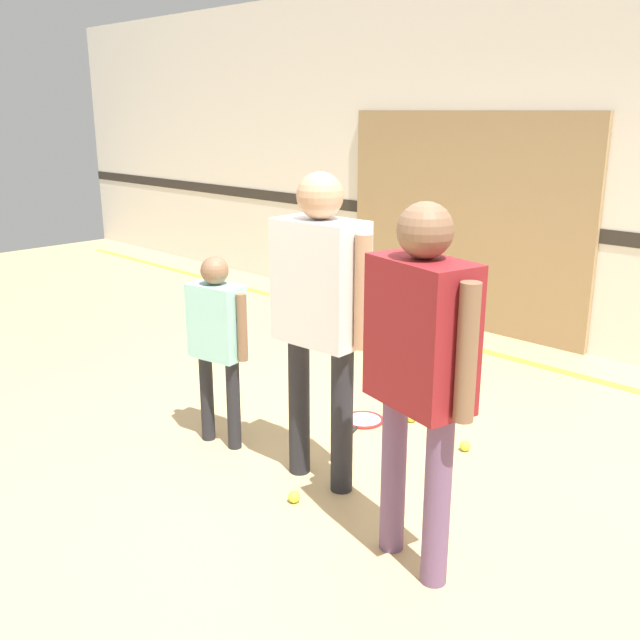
{
  "coord_description": "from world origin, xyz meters",
  "views": [
    {
      "loc": [
        2.57,
        -2.64,
        2.02
      ],
      "look_at": [
        0.03,
        -0.06,
        0.95
      ],
      "focal_mm": 40.0,
      "sensor_mm": 36.0,
      "label": 1
    }
  ],
  "objects_px": {
    "tennis_ball_near_instructor": "(294,497)",
    "person_student_left": "(217,331)",
    "tennis_ball_stray_left": "(465,446)",
    "person_instructor": "(320,299)",
    "racket_spare_on_floor": "(362,421)",
    "person_student_right": "(420,353)",
    "tennis_ball_by_spare_racket": "(411,417)"
  },
  "relations": [
    {
      "from": "tennis_ball_by_spare_racket",
      "to": "tennis_ball_stray_left",
      "type": "height_order",
      "value": "same"
    },
    {
      "from": "person_student_right",
      "to": "tennis_ball_stray_left",
      "type": "height_order",
      "value": "person_student_right"
    },
    {
      "from": "person_instructor",
      "to": "tennis_ball_stray_left",
      "type": "bearing_deg",
      "value": 63.03
    },
    {
      "from": "person_student_left",
      "to": "tennis_ball_near_instructor",
      "type": "relative_size",
      "value": 18.1
    },
    {
      "from": "person_student_left",
      "to": "racket_spare_on_floor",
      "type": "xyz_separation_m",
      "value": [
        0.43,
        0.85,
        -0.73
      ]
    },
    {
      "from": "tennis_ball_stray_left",
      "to": "person_student_left",
      "type": "bearing_deg",
      "value": -139.64
    },
    {
      "from": "person_student_right",
      "to": "tennis_ball_near_instructor",
      "type": "height_order",
      "value": "person_student_right"
    },
    {
      "from": "person_instructor",
      "to": "tennis_ball_near_instructor",
      "type": "distance_m",
      "value": 1.07
    },
    {
      "from": "person_instructor",
      "to": "tennis_ball_stray_left",
      "type": "distance_m",
      "value": 1.41
    },
    {
      "from": "person_student_right",
      "to": "tennis_ball_near_instructor",
      "type": "distance_m",
      "value": 1.26
    },
    {
      "from": "person_instructor",
      "to": "person_student_left",
      "type": "distance_m",
      "value": 0.84
    },
    {
      "from": "racket_spare_on_floor",
      "to": "tennis_ball_near_instructor",
      "type": "height_order",
      "value": "tennis_ball_near_instructor"
    },
    {
      "from": "tennis_ball_near_instructor",
      "to": "person_student_left",
      "type": "bearing_deg",
      "value": 168.66
    },
    {
      "from": "tennis_ball_near_instructor",
      "to": "tennis_ball_by_spare_racket",
      "type": "height_order",
      "value": "same"
    },
    {
      "from": "tennis_ball_near_instructor",
      "to": "racket_spare_on_floor",
      "type": "bearing_deg",
      "value": 111.93
    },
    {
      "from": "racket_spare_on_floor",
      "to": "tennis_ball_stray_left",
      "type": "height_order",
      "value": "tennis_ball_stray_left"
    },
    {
      "from": "person_student_left",
      "to": "tennis_ball_stray_left",
      "type": "distance_m",
      "value": 1.67
    },
    {
      "from": "racket_spare_on_floor",
      "to": "tennis_ball_near_instructor",
      "type": "distance_m",
      "value": 1.1
    },
    {
      "from": "person_instructor",
      "to": "person_student_left",
      "type": "relative_size",
      "value": 1.44
    },
    {
      "from": "person_student_right",
      "to": "tennis_ball_near_instructor",
      "type": "relative_size",
      "value": 25.28
    },
    {
      "from": "person_instructor",
      "to": "person_student_right",
      "type": "height_order",
      "value": "person_instructor"
    },
    {
      "from": "racket_spare_on_floor",
      "to": "tennis_ball_stray_left",
      "type": "bearing_deg",
      "value": 80.06
    },
    {
      "from": "person_student_left",
      "to": "person_student_right",
      "type": "xyz_separation_m",
      "value": [
        1.61,
        -0.16,
        0.29
      ]
    },
    {
      "from": "person_instructor",
      "to": "tennis_ball_by_spare_racket",
      "type": "xyz_separation_m",
      "value": [
        -0.11,
        0.99,
        -1.03
      ]
    },
    {
      "from": "person_instructor",
      "to": "tennis_ball_by_spare_racket",
      "type": "relative_size",
      "value": 26.08
    },
    {
      "from": "person_instructor",
      "to": "tennis_ball_by_spare_racket",
      "type": "bearing_deg",
      "value": 92.95
    },
    {
      "from": "tennis_ball_near_instructor",
      "to": "person_student_right",
      "type": "bearing_deg",
      "value": 0.94
    },
    {
      "from": "tennis_ball_near_instructor",
      "to": "tennis_ball_stray_left",
      "type": "height_order",
      "value": "same"
    },
    {
      "from": "person_instructor",
      "to": "tennis_ball_stray_left",
      "type": "xyz_separation_m",
      "value": [
        0.39,
        0.88,
        -1.03
      ]
    },
    {
      "from": "person_student_left",
      "to": "tennis_ball_near_instructor",
      "type": "bearing_deg",
      "value": -22.18
    },
    {
      "from": "person_student_left",
      "to": "racket_spare_on_floor",
      "type": "height_order",
      "value": "person_student_left"
    },
    {
      "from": "racket_spare_on_floor",
      "to": "tennis_ball_stray_left",
      "type": "distance_m",
      "value": 0.74
    }
  ]
}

